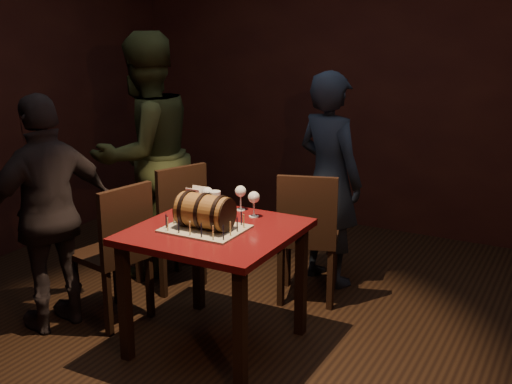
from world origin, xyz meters
TOP-DOWN VIEW (x-y plane):
  - room_shell at (0.00, 0.00)m, footprint 5.04×5.04m
  - pub_table at (-0.13, -0.12)m, footprint 0.90×0.90m
  - cake_board at (-0.17, -0.17)m, footprint 0.45×0.35m
  - barrel_cake at (-0.17, -0.17)m, footprint 0.37×0.21m
  - birthday_candles at (-0.17, -0.17)m, footprint 0.40×0.30m
  - wine_glass_left at (-0.34, 0.13)m, footprint 0.07×0.07m
  - wine_glass_mid at (-0.17, 0.26)m, footprint 0.07×0.07m
  - wine_glass_right at (-0.04, 0.18)m, footprint 0.07×0.07m
  - pint_of_ale at (-0.27, 0.10)m, footprint 0.07×0.07m
  - menu_card at (-0.46, 0.18)m, footprint 0.10×0.05m
  - chair_back at (0.10, 0.70)m, footprint 0.50×0.50m
  - chair_left_rear at (-0.85, 0.48)m, footprint 0.52×0.52m
  - chair_left_front at (-0.84, -0.15)m, footprint 0.47×0.47m
  - person_back at (0.07, 1.13)m, footprint 0.67×0.56m
  - person_left_rear at (-1.23, 0.66)m, footprint 0.90×1.04m
  - person_left_front at (-1.18, -0.38)m, footprint 0.60×0.95m

SIDE VIEW (x-z plane):
  - chair_back at x=0.10m, z-range 0.06..0.99m
  - chair_left_rear at x=-0.85m, z-range 0.06..0.99m
  - chair_left_front at x=-0.84m, z-range 0.06..0.99m
  - pub_table at x=-0.13m, z-range 0.27..1.02m
  - person_left_front at x=-1.18m, z-range 0.00..1.50m
  - cake_board at x=-0.17m, z-range 0.75..0.76m
  - person_back at x=0.07m, z-range 0.00..1.57m
  - birthday_candles at x=-0.17m, z-range 0.76..0.85m
  - menu_card at x=-0.46m, z-range 0.75..0.88m
  - pint_of_ale at x=-0.27m, z-range 0.75..0.90m
  - barrel_cake at x=-0.17m, z-range 0.75..0.97m
  - wine_glass_mid at x=-0.17m, z-range 0.79..0.95m
  - wine_glass_left at x=-0.34m, z-range 0.79..0.95m
  - wine_glass_right at x=-0.04m, z-range 0.79..0.95m
  - person_left_rear at x=-1.23m, z-range 0.00..1.83m
  - room_shell at x=0.00m, z-range 0.00..2.80m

